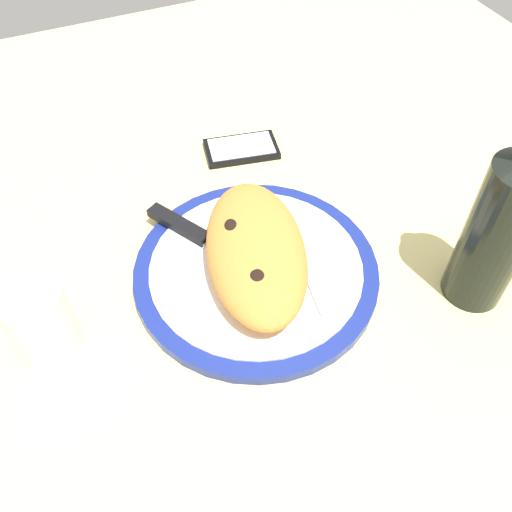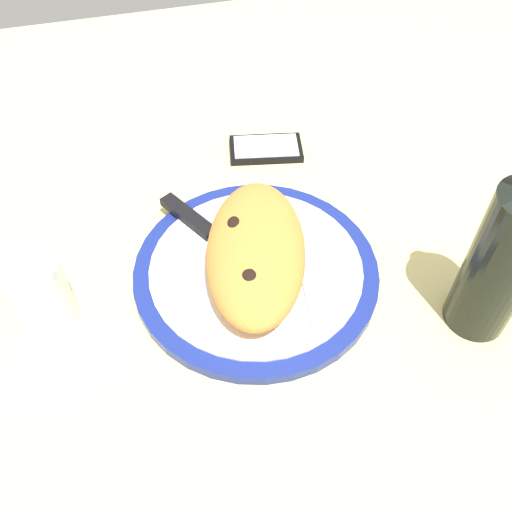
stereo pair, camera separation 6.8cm
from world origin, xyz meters
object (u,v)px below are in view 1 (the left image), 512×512
Objects in this scene: water_glass at (42,324)px; smartphone at (241,149)px; plate at (256,271)px; calzone at (254,253)px; wine_bottle at (500,228)px; knife at (196,235)px; fork at (298,253)px.

smartphone is at bearing -55.16° from water_glass.
calzone reaches higher than plate.
wine_bottle is at bearing -104.79° from water_glass.
smartphone is 0.45× the size of wine_bottle.
water_glass is (-7.66, 20.59, 2.07)cm from knife.
calzone is at bearing 62.34° from wine_bottle.
knife is (8.07, 4.81, -2.53)cm from calzone.
wine_bottle reaches higher than water_glass.
calzone is 1.27× the size of knife.
wine_bottle is at bearing -118.68° from plate.
plate is 29.04cm from wine_bottle.
wine_bottle reaches higher than knife.
calzone is 6.86cm from fork.
plate is 1.13× the size of wine_bottle.
wine_bottle reaches higher than fork.
water_glass reaches higher than smartphone.
calzone is 25.72cm from smartphone.
fork is at bearing 54.89° from wine_bottle.
smartphone is at bearing 23.37° from wine_bottle.
wine_bottle is (-20.77, -29.03, 8.98)cm from knife.
fork is 23.85cm from wine_bottle.
wine_bottle is at bearing -125.11° from fork.
knife is at bearing 34.11° from plate.
smartphone is (23.99, -2.14, -1.46)cm from fork.
wine_bottle is at bearing -156.63° from smartphone.
water_glass is at bearing 89.16° from fork.
water_glass reaches higher than knife.
knife is 0.75× the size of wine_bottle.
calzone reaches higher than knife.
plate is 1.52× the size of knife.
fork is 0.61× the size of wine_bottle.
calzone is 0.94× the size of wine_bottle.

